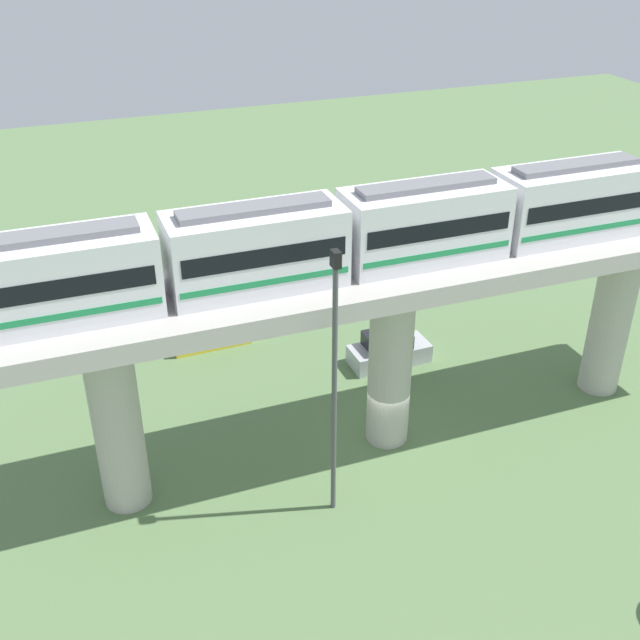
% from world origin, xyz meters
% --- Properties ---
extents(ground_plane, '(120.00, 120.00, 0.00)m').
position_xyz_m(ground_plane, '(0.00, 0.00, 0.00)').
color(ground_plane, '#5B7A4C').
extents(viaduct, '(5.20, 35.80, 8.76)m').
position_xyz_m(viaduct, '(0.00, 0.00, 6.75)').
color(viaduct, '#B7B2AA').
rests_on(viaduct, ground).
extents(train, '(2.64, 27.45, 3.24)m').
position_xyz_m(train, '(0.00, 2.30, 10.29)').
color(train, white).
rests_on(train, viaduct).
extents(parked_car_yellow, '(1.93, 4.25, 1.76)m').
position_xyz_m(parked_car_yellow, '(10.91, 5.62, 0.74)').
color(parked_car_yellow, yellow).
rests_on(parked_car_yellow, ground).
extents(parked_car_silver, '(1.90, 4.24, 1.76)m').
position_xyz_m(parked_car_silver, '(5.72, -2.74, 0.74)').
color(parked_car_silver, '#B2B5BA').
rests_on(parked_car_silver, ground).
extents(signal_post, '(0.44, 0.28, 11.36)m').
position_xyz_m(signal_post, '(-3.40, 3.95, 6.21)').
color(signal_post, '#4C4C51').
rests_on(signal_post, ground).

